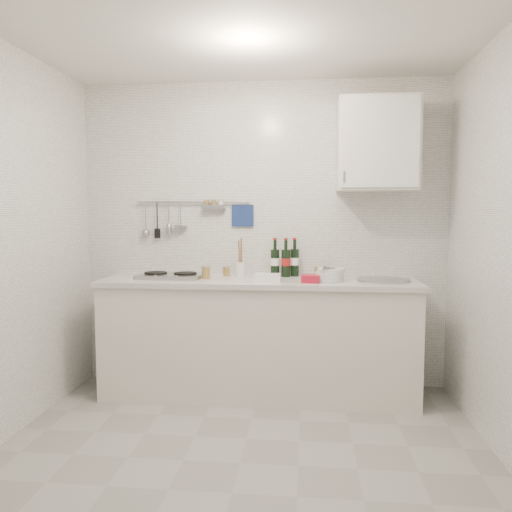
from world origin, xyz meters
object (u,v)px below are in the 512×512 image
(plate_stack_hob, at_px, (182,276))
(utensil_crock, at_px, (240,267))
(plate_stack_sink, at_px, (329,275))
(wine_bottles, at_px, (285,257))
(wall_cabinet, at_px, (377,145))

(plate_stack_hob, bearing_deg, utensil_crock, 16.07)
(plate_stack_sink, distance_m, wine_bottles, 0.42)
(plate_stack_sink, xyz_separation_m, wine_bottles, (-0.34, 0.22, 0.11))
(plate_stack_hob, height_order, wine_bottles, wine_bottles)
(utensil_crock, bearing_deg, plate_stack_hob, -163.93)
(plate_stack_sink, distance_m, utensil_crock, 0.73)
(wall_cabinet, bearing_deg, utensil_crock, 178.13)
(wine_bottles, bearing_deg, plate_stack_hob, -169.59)
(wall_cabinet, relative_size, utensil_crock, 2.26)
(plate_stack_hob, bearing_deg, wine_bottles, 10.41)
(plate_stack_hob, relative_size, wine_bottles, 0.87)
(wall_cabinet, xyz_separation_m, plate_stack_sink, (-0.36, -0.17, -0.98))
(wall_cabinet, height_order, utensil_crock, wall_cabinet)
(plate_stack_hob, distance_m, utensil_crock, 0.48)
(wall_cabinet, bearing_deg, plate_stack_sink, -155.07)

